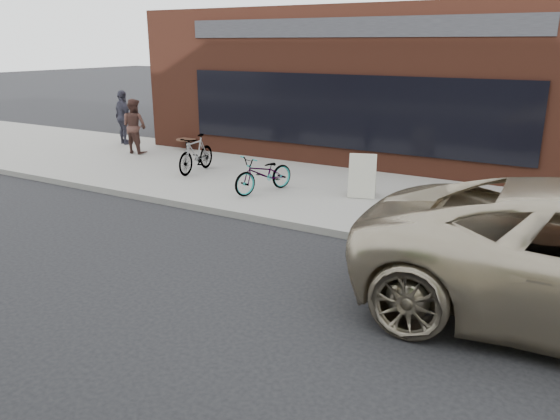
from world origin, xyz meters
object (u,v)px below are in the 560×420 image
Objects in this scene: bicycle_rear at (196,154)px; cafe_table at (186,140)px; motorcycle at (415,245)px; cafe_patron_left at (134,126)px; bicycle_front at (264,174)px; cafe_patron_right at (123,117)px; sandwich_sign at (362,175)px.

cafe_table is (-2.28, 2.33, -0.16)m from bicycle_rear.
cafe_patron_left is (-10.40, 4.59, 0.49)m from motorcycle.
motorcycle is 1.12× the size of bicycle_front.
cafe_patron_right reaches higher than bicycle_rear.
cafe_patron_left is at bearing 153.65° from sandwich_sign.
cafe_patron_left is (-1.07, -1.18, 0.51)m from cafe_table.
motorcycle is 5.10m from bicycle_front.
motorcycle is at bearing 175.59° from cafe_patron_right.
sandwich_sign is at bearing -171.59° from cafe_patron_right.
motorcycle reaches higher than bicycle_rear.
cafe_patron_right reaches higher than sandwich_sign.
bicycle_rear is 2.59× the size of cafe_table.
motorcycle is 10.97m from cafe_table.
bicycle_front is at bearing 145.33° from motorcycle.
bicycle_rear is at bearing 176.91° from cafe_patron_right.
motorcycle reaches higher than sandwich_sign.
bicycle_front is at bearing -32.61° from cafe_table.
bicycle_front is 5.88m from cafe_table.
bicycle_front is (-4.38, 2.61, 0.08)m from motorcycle.
cafe_patron_left reaches higher than motorcycle.
cafe_patron_right is (-11.88, 5.58, 0.55)m from motorcycle.
motorcycle is at bearing -32.47° from bicycle_rear.
sandwich_sign is at bearing 172.90° from cafe_patron_left.
sandwich_sign is (2.10, 0.87, 0.04)m from bicycle_front.
sandwich_sign is (-2.28, 3.48, 0.12)m from motorcycle.
cafe_patron_right reaches higher than bicycle_front.
cafe_patron_left is (-6.03, 1.98, 0.41)m from bicycle_front.
cafe_patron_right is (-4.82, 2.13, 0.41)m from bicycle_rear.
bicycle_front is 2.81m from bicycle_rear.
motorcycle is 11.38m from cafe_patron_left.
bicycle_rear reaches higher than bicycle_front.
bicycle_rear is at bearing -179.55° from bicycle_front.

